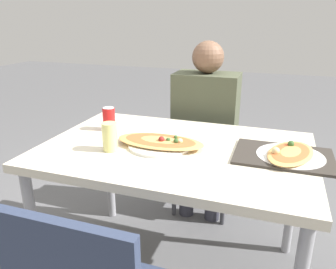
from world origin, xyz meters
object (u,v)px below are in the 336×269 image
Objects in this scene: person_seated at (205,118)px; soda_can at (109,119)px; dining_table at (176,161)px; drink_glass at (110,137)px; chair_far_seated at (208,140)px; pizza_second at (290,154)px; pizza_main at (160,142)px.

soda_can is at bearing 50.73° from person_seated.
drink_glass is at bearing -153.54° from dining_table.
person_seated reaches higher than drink_glass.
person_seated is at bearing 50.73° from soda_can.
soda_can is (-0.42, -0.63, 0.29)m from chair_far_seated.
person_seated is at bearing 130.48° from pizza_second.
dining_table is 0.64m from person_seated.
pizza_main is 3.42× the size of soda_can.
chair_far_seated is 0.81m from pizza_main.
soda_can is at bearing 56.20° from chair_far_seated.
dining_table is 10.10× the size of soda_can.
chair_far_seated reaches higher than drink_glass.
person_seated reaches higher than dining_table.
chair_far_seated is at bearing 125.66° from pizza_second.
pizza_main is 0.37m from soda_can.
pizza_second is at bearing 125.66° from chair_far_seated.
person_seated is 2.76× the size of pizza_main.
drink_glass reaches higher than dining_table.
soda_can is 0.94m from pizza_second.
pizza_main is at bearing 31.83° from drink_glass.
person_seated is (-0.00, -0.11, 0.20)m from chair_far_seated.
dining_table is at bearing 89.94° from chair_far_seated.
dining_table is 0.77m from chair_far_seated.
dining_table is 3.51× the size of pizza_second.
soda_can is (-0.35, 0.14, 0.04)m from pizza_main.
drink_glass is at bearing -167.50° from pizza_second.
pizza_main is 0.24m from drink_glass.
person_seated reaches higher than pizza_second.
chair_far_seated is at bearing 89.94° from dining_table.
drink_glass is 0.37× the size of pizza_second.
drink_glass is (-0.20, -0.12, 0.05)m from pizza_main.
chair_far_seated is at bearing -90.00° from person_seated.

